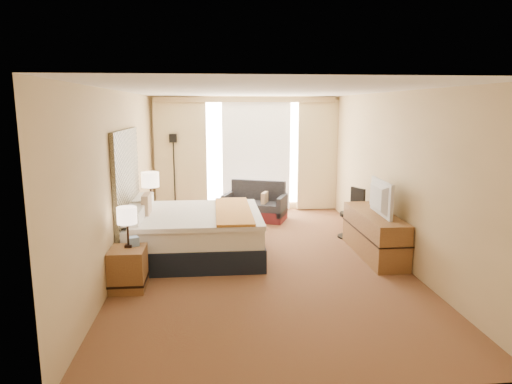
{
  "coord_description": "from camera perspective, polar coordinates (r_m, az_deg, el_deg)",
  "views": [
    {
      "loc": [
        -0.73,
        -6.88,
        2.37
      ],
      "look_at": [
        -0.04,
        0.4,
        1.0
      ],
      "focal_mm": 32.0,
      "sensor_mm": 36.0,
      "label": 1
    }
  ],
  "objects": [
    {
      "name": "floor",
      "position": [
        7.31,
        0.65,
        -8.29
      ],
      "size": [
        4.2,
        7.0,
        0.02
      ],
      "primitive_type": "cube",
      "color": "#521B17",
      "rests_on": "ground"
    },
    {
      "name": "ceiling",
      "position": [
        6.92,
        0.7,
        12.54
      ],
      "size": [
        4.2,
        7.0,
        0.02
      ],
      "primitive_type": "cube",
      "color": "white",
      "rests_on": "wall_back"
    },
    {
      "name": "wall_back",
      "position": [
        10.46,
        -1.36,
        4.75
      ],
      "size": [
        4.2,
        0.02,
        2.6
      ],
      "primitive_type": "cube",
      "color": "#D4B581",
      "rests_on": "ground"
    },
    {
      "name": "wall_front",
      "position": [
        3.62,
        6.6,
        -6.65
      ],
      "size": [
        4.2,
        0.02,
        2.6
      ],
      "primitive_type": "cube",
      "color": "#D4B581",
      "rests_on": "ground"
    },
    {
      "name": "wall_left",
      "position": [
        7.09,
        -16.46,
        1.51
      ],
      "size": [
        0.02,
        7.0,
        2.6
      ],
      "primitive_type": "cube",
      "color": "#D4B581",
      "rests_on": "ground"
    },
    {
      "name": "wall_right",
      "position": [
        7.51,
        16.82,
        1.99
      ],
      "size": [
        0.02,
        7.0,
        2.6
      ],
      "primitive_type": "cube",
      "color": "#D4B581",
      "rests_on": "ground"
    },
    {
      "name": "headboard",
      "position": [
        7.28,
        -15.85,
        1.62
      ],
      "size": [
        0.06,
        1.85,
        1.5
      ],
      "primitive_type": "cube",
      "color": "black",
      "rests_on": "wall_left"
    },
    {
      "name": "nightstand_left",
      "position": [
        6.29,
        -15.69,
        -9.22
      ],
      "size": [
        0.45,
        0.52,
        0.55
      ],
      "primitive_type": "cube",
      "color": "olive",
      "rests_on": "floor"
    },
    {
      "name": "nightstand_right",
      "position": [
        8.66,
        -12.81,
        -3.64
      ],
      "size": [
        0.45,
        0.52,
        0.55
      ],
      "primitive_type": "cube",
      "color": "olive",
      "rests_on": "floor"
    },
    {
      "name": "media_dresser",
      "position": [
        7.61,
        14.55,
        -5.11
      ],
      "size": [
        0.5,
        1.8,
        0.7
      ],
      "primitive_type": "cube",
      "color": "olive",
      "rests_on": "floor"
    },
    {
      "name": "window",
      "position": [
        10.45,
        0.02,
        4.86
      ],
      "size": [
        2.3,
        0.02,
        2.3
      ],
      "primitive_type": "cube",
      "color": "white",
      "rests_on": "wall_back"
    },
    {
      "name": "curtains",
      "position": [
        10.33,
        -1.34,
        5.29
      ],
      "size": [
        4.12,
        0.19,
        2.56
      ],
      "color": "beige",
      "rests_on": "floor"
    },
    {
      "name": "bed",
      "position": [
        7.4,
        -7.77,
        -5.09
      ],
      "size": [
        2.11,
        1.93,
        1.03
      ],
      "color": "black",
      "rests_on": "floor"
    },
    {
      "name": "loveseat",
      "position": [
        9.73,
        -0.08,
        -1.86
      ],
      "size": [
        1.45,
        1.12,
        0.81
      ],
      "rotation": [
        0.0,
        0.0,
        -0.38
      ],
      "color": "#58191C",
      "rests_on": "floor"
    },
    {
      "name": "floor_lamp",
      "position": [
        10.27,
        -10.24,
        4.26
      ],
      "size": [
        0.23,
        0.23,
        1.78
      ],
      "color": "black",
      "rests_on": "floor"
    },
    {
      "name": "desk_chair",
      "position": [
        8.55,
        11.96,
        -2.89
      ],
      "size": [
        0.46,
        0.46,
        0.91
      ],
      "rotation": [
        0.0,
        0.0,
        0.41
      ],
      "color": "black",
      "rests_on": "floor"
    },
    {
      "name": "lamp_left",
      "position": [
        6.16,
        -15.83,
        -2.94
      ],
      "size": [
        0.26,
        0.26,
        0.54
      ],
      "color": "black",
      "rests_on": "nightstand_left"
    },
    {
      "name": "lamp_right",
      "position": [
        8.43,
        -13.08,
        1.42
      ],
      "size": [
        0.31,
        0.31,
        0.66
      ],
      "color": "black",
      "rests_on": "nightstand_right"
    },
    {
      "name": "tissue_box",
      "position": [
        6.3,
        -15.08,
        -5.96
      ],
      "size": [
        0.17,
        0.17,
        0.12
      ],
      "primitive_type": "cube",
      "rotation": [
        0.0,
        0.0,
        0.41
      ],
      "color": "#83A3CB",
      "rests_on": "nightstand_left"
    },
    {
      "name": "telephone",
      "position": [
        8.57,
        -12.12,
        -1.63
      ],
      "size": [
        0.2,
        0.17,
        0.07
      ],
      "primitive_type": "cube",
      "rotation": [
        0.0,
        0.0,
        -0.11
      ],
      "color": "black",
      "rests_on": "nightstand_right"
    },
    {
      "name": "television",
      "position": [
        7.35,
        14.7,
        -0.67
      ],
      "size": [
        0.16,
        0.96,
        0.55
      ],
      "primitive_type": "imported",
      "rotation": [
        0.0,
        0.0,
        1.53
      ],
      "color": "black",
      "rests_on": "media_dresser"
    }
  ]
}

